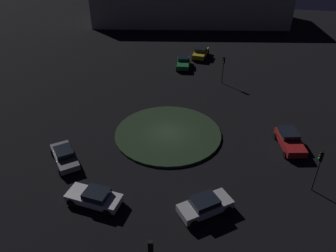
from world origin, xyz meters
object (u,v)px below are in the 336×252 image
Objects in this scene: traffic_light_west at (223,65)px; car_silver at (205,205)px; car_yellow at (201,52)px; car_green at (183,62)px; traffic_light_northeast at (319,163)px; car_red at (290,140)px; store_building at (190,1)px; car_white at (95,197)px; car_grey at (65,156)px.

car_silver is at bearing 19.62° from traffic_light_west.
car_green is at bearing 160.02° from car_yellow.
traffic_light_northeast is at bearing 168.74° from car_silver.
store_building reaches higher than car_red.
store_building reaches higher than car_white.
traffic_light_northeast reaches higher than car_silver.
traffic_light_northeast reaches higher than car_grey.
car_red reaches higher than car_silver.
store_building is at bearing -144.50° from traffic_light_west.
traffic_light_northeast is (-4.34, 8.57, 2.11)m from car_silver.
car_silver reaches higher than car_green.
car_silver is at bearing 49.54° from traffic_light_northeast.
car_yellow is 33.91m from car_white.
car_yellow is 1.08× the size of car_green.
car_grey is at bearing 167.45° from car_yellow.
car_silver is 0.11× the size of store_building.
traffic_light_northeast is at bearing 24.49° from car_green.
traffic_light_west reaches higher than car_white.
car_white is 1.14× the size of traffic_light_northeast.
traffic_light_west is at bearing -42.76° from traffic_light_northeast.
car_silver is (32.75, 4.27, -0.06)m from car_yellow.
car_grey is 1.12× the size of traffic_light_northeast.
store_building reaches higher than car_silver.
car_green is 0.10× the size of store_building.
car_white is at bearing -32.45° from car_silver.
car_green is 0.96× the size of car_grey.
car_white is at bearing 80.54° from store_building.
car_yellow reaches higher than car_silver.
store_building is (-25.72, -2.85, 3.25)m from car_green.
car_yellow is 1.15× the size of traffic_light_northeast.
car_yellow is 1.05× the size of car_silver.
traffic_light_northeast reaches higher than car_white.
traffic_light_northeast is (23.85, 14.97, 2.13)m from car_green.
store_building is at bearing -118.37° from car_silver.
car_red is at bearing -55.16° from traffic_light_northeast.
car_red is 6.48m from traffic_light_northeast.
car_white is (29.05, -2.32, -0.02)m from car_green.
traffic_light_northeast is at bearing 99.75° from store_building.
car_red is at bearing -147.70° from car_yellow.
car_yellow is at bearing 93.22° from store_building.
car_silver is 0.99× the size of car_grey.
car_red is at bearing -163.28° from car_silver.
car_green is at bearing -155.49° from car_red.
car_white is (33.61, -4.44, -0.10)m from car_yellow.
car_yellow is 5.03m from car_green.
car_red is 1.04× the size of car_grey.
traffic_light_west reaches higher than car_grey.
car_red is 19.52m from car_white.
car_green is 1.07× the size of traffic_light_northeast.
car_white is 1.03× the size of car_grey.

